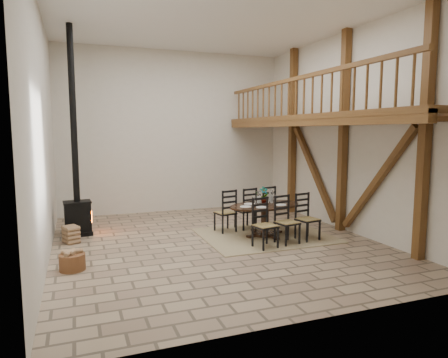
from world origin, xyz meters
name	(u,v)px	position (x,y,z in m)	size (l,w,h in m)	color
ground	(216,243)	(0.00, 0.00, 0.00)	(8.00, 8.00, 0.00)	tan
room_shell	(265,110)	(1.19, 0.00, 3.01)	(7.02, 8.02, 5.01)	beige
rug	(265,235)	(1.30, 0.15, 0.01)	(3.00, 2.50, 0.02)	tan
dining_table	(265,219)	(1.30, 0.15, 0.41)	(2.05, 2.36, 1.20)	black
wood_stove	(77,189)	(-2.94, 1.82, 1.13)	(0.68, 0.54, 5.00)	black
log_basket	(72,261)	(-3.06, -0.79, 0.16)	(0.46, 0.46, 0.38)	brown
log_stack	(71,234)	(-3.10, 1.13, 0.20)	(0.41, 0.47, 0.39)	tan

